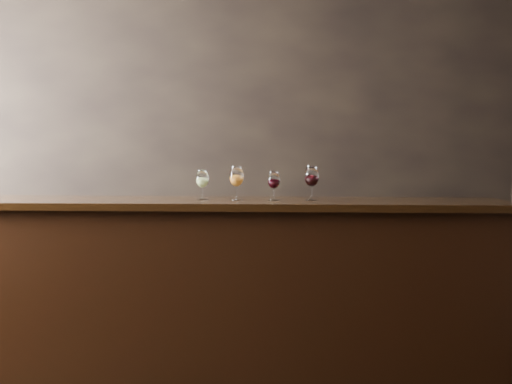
# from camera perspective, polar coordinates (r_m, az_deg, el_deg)

# --- Properties ---
(room_shell) EXTENTS (5.02, 4.52, 2.81)m
(room_shell) POSITION_cam_1_polar(r_m,az_deg,el_deg) (3.40, -16.69, 8.57)
(room_shell) COLOR black
(room_shell) RESTS_ON ground
(bar_counter) EXTENTS (3.29, 0.76, 1.15)m
(bar_counter) POSITION_cam_1_polar(r_m,az_deg,el_deg) (4.55, -1.95, -8.41)
(bar_counter) COLOR black
(bar_counter) RESTS_ON ground
(bar_top) EXTENTS (3.40, 0.83, 0.04)m
(bar_top) POSITION_cam_1_polar(r_m,az_deg,el_deg) (4.47, -1.97, -0.91)
(bar_top) COLOR black
(bar_top) RESTS_ON bar_counter
(back_bar_shelf) EXTENTS (2.72, 0.40, 0.98)m
(back_bar_shelf) POSITION_cam_1_polar(r_m,az_deg,el_deg) (5.20, -0.10, -7.90)
(back_bar_shelf) COLOR black
(back_bar_shelf) RESTS_ON ground
(glass_white) EXTENTS (0.08, 0.08, 0.19)m
(glass_white) POSITION_cam_1_polar(r_m,az_deg,el_deg) (4.52, -4.33, 1.01)
(glass_white) COLOR white
(glass_white) RESTS_ON bar_top
(glass_amber) EXTENTS (0.09, 0.09, 0.21)m
(glass_amber) POSITION_cam_1_polar(r_m,az_deg,el_deg) (4.45, -1.57, 1.20)
(glass_amber) COLOR white
(glass_amber) RESTS_ON bar_top
(glass_red_a) EXTENTS (0.08, 0.08, 0.18)m
(glass_red_a) POSITION_cam_1_polar(r_m,az_deg,el_deg) (4.42, 1.43, 0.92)
(glass_red_a) COLOR white
(glass_red_a) RESTS_ON bar_top
(glass_red_b) EXTENTS (0.09, 0.09, 0.21)m
(glass_red_b) POSITION_cam_1_polar(r_m,az_deg,el_deg) (4.44, 4.47, 1.20)
(glass_red_b) COLOR white
(glass_red_b) RESTS_ON bar_top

